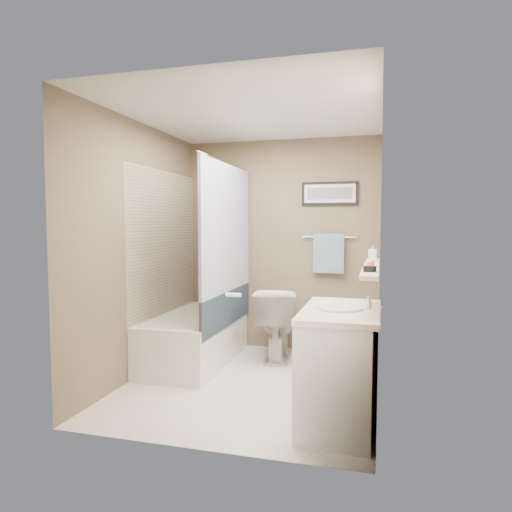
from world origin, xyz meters
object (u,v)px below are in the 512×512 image
(bathtub, at_px, (195,338))
(glass_jar, at_px, (373,255))
(vanity, at_px, (342,369))
(toilet, at_px, (277,323))
(candle_bowl_near, at_px, (370,269))
(hair_brush_front, at_px, (371,263))
(soap_bottle, at_px, (372,253))

(bathtub, relative_size, glass_jar, 15.00)
(vanity, bearing_deg, toilet, 123.03)
(candle_bowl_near, height_order, hair_brush_front, hair_brush_front)
(glass_jar, bearing_deg, toilet, 156.80)
(toilet, distance_m, candle_bowl_near, 1.95)
(bathtub, height_order, toilet, toilet)
(vanity, height_order, candle_bowl_near, candle_bowl_near)
(bathtub, bearing_deg, candle_bowl_near, -33.56)
(vanity, bearing_deg, candle_bowl_near, -10.71)
(bathtub, xyz_separation_m, hair_brush_front, (1.79, -0.71, 0.89))
(bathtub, relative_size, candle_bowl_near, 16.67)
(bathtub, xyz_separation_m, candle_bowl_near, (1.79, -1.15, 0.89))
(glass_jar, xyz_separation_m, soap_bottle, (0.00, -0.15, 0.02))
(vanity, relative_size, soap_bottle, 6.44)
(bathtub, bearing_deg, hair_brush_front, -22.56)
(toilet, distance_m, vanity, 1.66)
(bathtub, distance_m, hair_brush_front, 2.12)
(vanity, height_order, glass_jar, glass_jar)
(hair_brush_front, bearing_deg, vanity, -115.50)
(vanity, distance_m, glass_jar, 1.30)
(vanity, height_order, hair_brush_front, hair_brush_front)
(candle_bowl_near, xyz_separation_m, glass_jar, (0.00, 1.08, 0.03))
(bathtub, bearing_deg, soap_bottle, -7.84)
(glass_jar, bearing_deg, vanity, -100.19)
(hair_brush_front, bearing_deg, soap_bottle, 90.00)
(vanity, height_order, soap_bottle, soap_bottle)
(soap_bottle, bearing_deg, candle_bowl_near, -90.00)
(toilet, bearing_deg, candle_bowl_near, 116.05)
(candle_bowl_near, bearing_deg, toilet, 123.38)
(toilet, height_order, hair_brush_front, hair_brush_front)
(vanity, distance_m, hair_brush_front, 0.85)
(candle_bowl_near, bearing_deg, glass_jar, 90.00)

